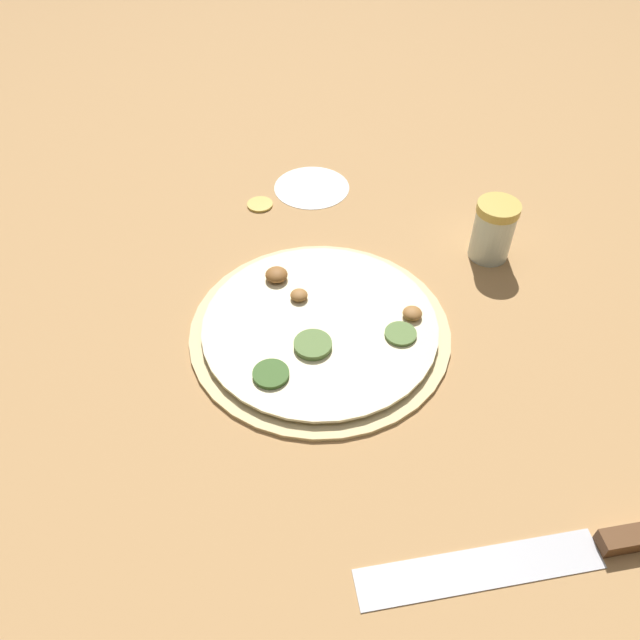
# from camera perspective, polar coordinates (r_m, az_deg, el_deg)

# --- Properties ---
(ground_plane) EXTENTS (3.00, 3.00, 0.00)m
(ground_plane) POSITION_cam_1_polar(r_m,az_deg,el_deg) (0.76, -0.00, -1.05)
(ground_plane) COLOR tan
(pizza) EXTENTS (0.32, 0.32, 0.03)m
(pizza) POSITION_cam_1_polar(r_m,az_deg,el_deg) (0.75, -0.00, -0.68)
(pizza) COLOR beige
(pizza) RESTS_ON ground_plane
(knife) EXTENTS (0.15, 0.33, 0.02)m
(knife) POSITION_cam_1_polar(r_m,az_deg,el_deg) (0.65, 24.32, -18.22)
(knife) COLOR silver
(knife) RESTS_ON ground_plane
(spice_jar) EXTENTS (0.06, 0.06, 0.08)m
(spice_jar) POSITION_cam_1_polar(r_m,az_deg,el_deg) (0.87, 15.56, 7.92)
(spice_jar) COLOR silver
(spice_jar) RESTS_ON ground_plane
(loose_cap) EXTENTS (0.04, 0.04, 0.01)m
(loose_cap) POSITION_cam_1_polar(r_m,az_deg,el_deg) (0.96, -5.52, 10.57)
(loose_cap) COLOR gold
(loose_cap) RESTS_ON ground_plane
(flour_patch) EXTENTS (0.12, 0.12, 0.00)m
(flour_patch) POSITION_cam_1_polar(r_m,az_deg,el_deg) (0.99, -0.76, 12.05)
(flour_patch) COLOR white
(flour_patch) RESTS_ON ground_plane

